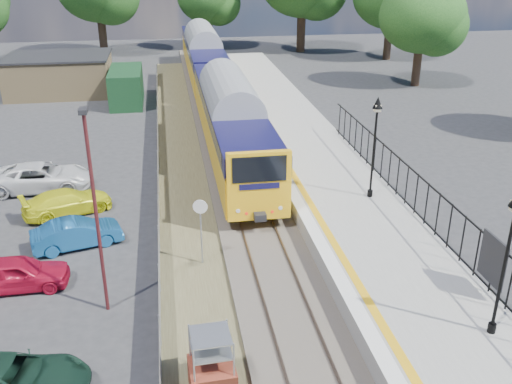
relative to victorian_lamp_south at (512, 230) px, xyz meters
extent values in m
plane|color=#2D2D30|center=(-5.50, 4.00, -4.30)|extent=(120.00, 120.00, 0.00)
cube|color=#473F38|center=(-5.50, 14.00, -4.20)|extent=(3.40, 80.00, 0.20)
cube|color=#4C472D|center=(-8.40, 12.00, -4.27)|extent=(2.60, 70.00, 0.06)
cube|color=brown|center=(-6.22, 14.00, -4.08)|extent=(0.07, 80.00, 0.14)
cube|color=brown|center=(-4.78, 14.00, -4.08)|extent=(0.07, 80.00, 0.14)
cube|color=gray|center=(-1.30, 12.00, -3.85)|extent=(5.00, 70.00, 0.90)
cube|color=silver|center=(-3.55, 12.00, -3.39)|extent=(0.50, 70.00, 0.01)
cube|color=#F0AF15|center=(-3.05, 12.00, -3.39)|extent=(0.30, 70.00, 0.01)
cylinder|color=black|center=(0.00, 0.00, -3.25)|extent=(0.24, 0.24, 0.30)
cylinder|color=black|center=(0.00, 0.00, -1.40)|extent=(0.10, 0.10, 3.70)
cylinder|color=black|center=(-0.20, 10.00, -3.25)|extent=(0.24, 0.24, 0.30)
cylinder|color=black|center=(-0.20, 10.00, -1.40)|extent=(0.10, 0.10, 3.70)
cube|color=black|center=(-0.20, 10.00, 0.55)|extent=(0.08, 0.08, 0.30)
cube|color=beige|center=(-0.20, 10.00, 0.72)|extent=(0.26, 0.26, 0.30)
cone|color=black|center=(-0.20, 10.00, 0.95)|extent=(0.44, 0.44, 0.50)
cube|color=black|center=(1.05, 6.50, -1.65)|extent=(0.05, 26.00, 0.05)
cube|color=black|center=(1.00, 2.00, -2.20)|extent=(0.08, 1.40, 1.60)
cube|color=tan|center=(-17.50, 36.00, -2.80)|extent=(8.00, 6.00, 3.00)
cube|color=black|center=(-17.50, 36.00, -1.25)|extent=(8.20, 6.20, 0.15)
cube|color=#153C1D|center=(-12.00, 32.00, -3.00)|extent=(2.40, 6.00, 2.60)
cylinder|color=#332319|center=(-15.50, 54.00, -2.37)|extent=(0.88, 0.88, 3.85)
cylinder|color=#332319|center=(-3.50, 56.00, -2.72)|extent=(0.72, 0.72, 3.15)
cylinder|color=#332319|center=(6.50, 52.00, -2.20)|extent=(0.96, 0.96, 4.20)
cylinder|color=#332319|center=(14.50, 46.00, -2.55)|extent=(0.80, 0.80, 3.50)
cylinder|color=#332319|center=(12.50, 34.00, -2.72)|extent=(0.72, 0.72, 3.15)
ellipsoid|color=#184717|center=(12.50, 34.00, 1.55)|extent=(7.20, 7.20, 6.12)
cube|color=#F0AF15|center=(-5.50, 18.93, -2.61)|extent=(2.80, 20.00, 1.90)
cube|color=#11103B|center=(-5.50, 18.93, -1.31)|extent=(2.82, 20.00, 0.90)
cube|color=black|center=(-5.50, 18.93, -1.31)|extent=(2.82, 18.00, 0.70)
cube|color=black|center=(-5.50, 18.93, -3.79)|extent=(2.00, 18.00, 0.45)
cube|color=#F0AF15|center=(-5.50, 39.53, -2.61)|extent=(2.80, 20.00, 1.90)
cube|color=#11103B|center=(-5.50, 39.53, -1.31)|extent=(2.82, 20.00, 0.90)
cube|color=black|center=(-5.50, 39.53, -1.31)|extent=(2.82, 18.00, 0.70)
cube|color=black|center=(-5.50, 39.53, -3.79)|extent=(2.00, 18.00, 0.45)
cube|color=black|center=(-5.50, 8.72, -1.26)|extent=(2.24, 0.04, 1.10)
cube|color=brown|center=(-8.30, -0.19, -3.82)|extent=(1.30, 1.30, 0.95)
cylinder|color=#999EA3|center=(-8.07, 6.76, -3.05)|extent=(0.06, 0.06, 2.49)
cylinder|color=silver|center=(-8.07, 6.71, -1.81)|extent=(0.55, 0.17, 0.56)
cylinder|color=#4B191B|center=(-11.48, 4.31, -0.84)|extent=(0.12, 0.12, 6.92)
cube|color=black|center=(-11.48, 4.31, 2.67)|extent=(0.25, 0.50, 0.15)
imported|color=#153024|center=(-13.79, 0.47, -3.69)|extent=(4.71, 2.83, 1.23)
imported|color=#B2102D|center=(-14.73, 6.16, -3.68)|extent=(3.63, 1.52, 1.23)
imported|color=#17528B|center=(-13.00, 9.01, -3.71)|extent=(3.80, 2.21, 1.18)
imported|color=yellow|center=(-13.83, 12.28, -3.72)|extent=(4.31, 3.04, 1.16)
imported|color=silver|center=(-15.50, 15.34, -3.61)|extent=(4.95, 2.31, 1.37)
camera|label=1|loc=(-9.07, -12.48, 7.18)|focal=40.00mm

